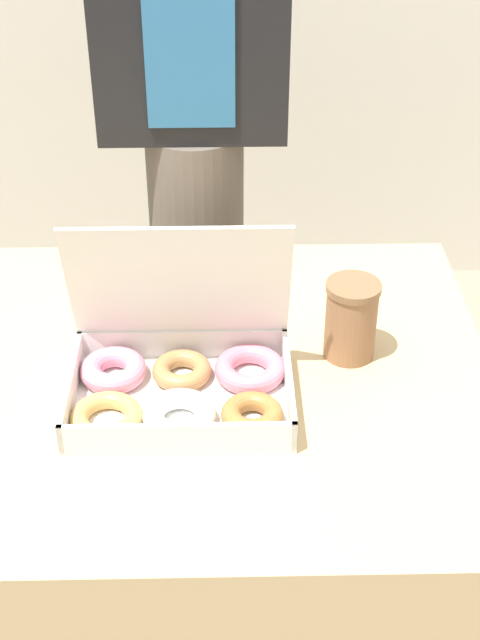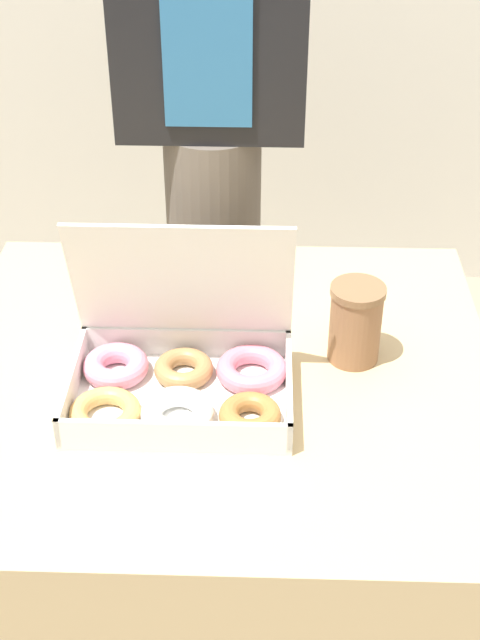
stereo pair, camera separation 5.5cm
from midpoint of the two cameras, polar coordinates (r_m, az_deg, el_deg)
table at (r=1.64m, az=-0.18°, el=-13.46°), size 0.87×0.79×0.73m
donut_box at (r=1.32m, az=-2.66°, el=-3.54°), size 0.34×0.25×0.27m
coffee_cup at (r=1.40m, az=8.52°, el=-0.19°), size 0.09×0.09×0.13m
person_customer at (r=1.85m, az=-0.96°, el=13.21°), size 0.37×0.21×1.64m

